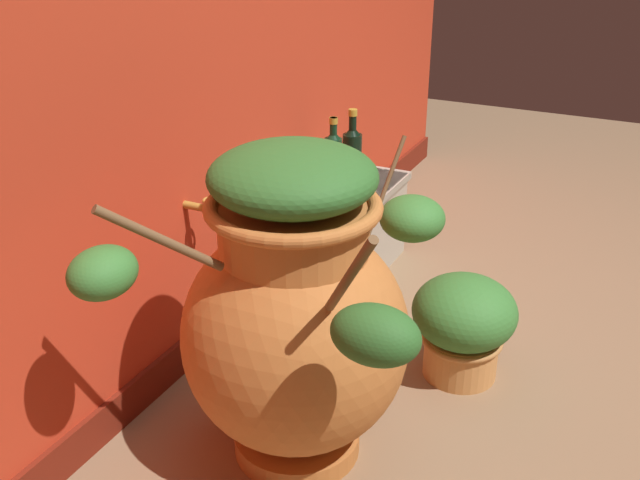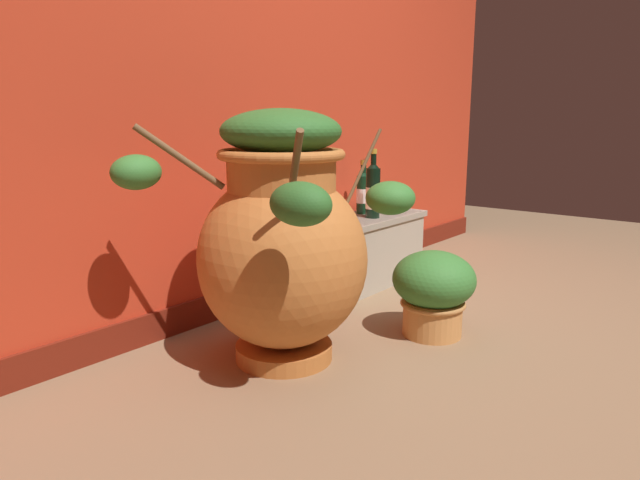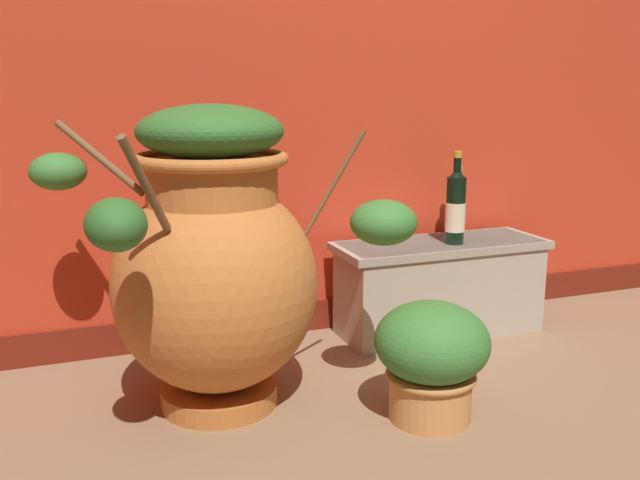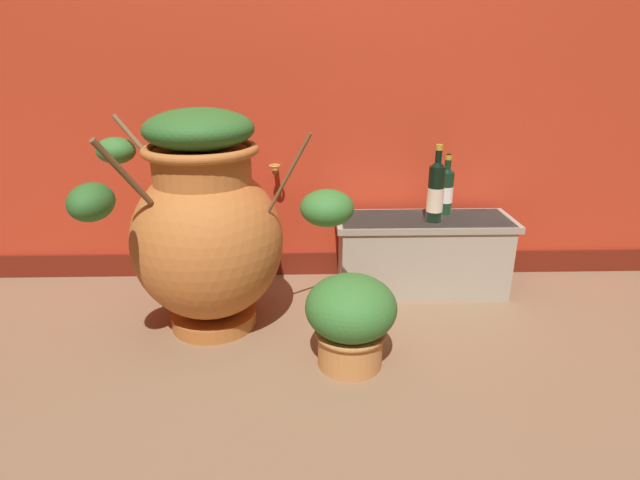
% 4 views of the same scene
% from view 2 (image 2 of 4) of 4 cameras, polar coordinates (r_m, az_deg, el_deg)
% --- Properties ---
extents(ground_plane, '(7.00, 7.00, 0.00)m').
position_cam_2_polar(ground_plane, '(2.16, 15.75, -11.93)').
color(ground_plane, '#896B4C').
extents(back_wall, '(4.40, 0.33, 2.60)m').
position_cam_2_polar(back_wall, '(2.71, -8.12, 21.11)').
color(back_wall, red).
rests_on(back_wall, ground_plane).
extents(terracotta_urn, '(1.06, 0.75, 0.90)m').
position_cam_2_polar(terracotta_urn, '(2.00, -3.66, -0.07)').
color(terracotta_urn, '#C17033').
rests_on(terracotta_urn, ground_plane).
extents(stone_ledge, '(0.83, 0.30, 0.36)m').
position_cam_2_polar(stone_ledge, '(2.97, 4.20, -0.91)').
color(stone_ledge, '#B2A893').
rests_on(stone_ledge, ground_plane).
extents(wine_bottle_left, '(0.07, 0.07, 0.28)m').
position_cam_2_polar(wine_bottle_left, '(3.05, 4.33, 4.91)').
color(wine_bottle_left, black).
rests_on(wine_bottle_left, stone_ledge).
extents(wine_bottle_middle, '(0.07, 0.07, 0.35)m').
position_cam_2_polar(wine_bottle_middle, '(2.92, 5.32, 4.98)').
color(wine_bottle_middle, black).
rests_on(wine_bottle_middle, stone_ledge).
extents(potted_shrub, '(0.33, 0.33, 0.35)m').
position_cam_2_polar(potted_shrub, '(2.34, 11.27, -4.86)').
color(potted_shrub, '#D68E4C').
rests_on(potted_shrub, ground_plane).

